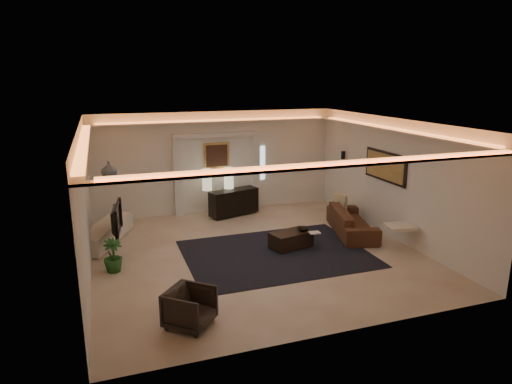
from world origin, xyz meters
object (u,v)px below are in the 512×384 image
object	(u,v)px
console	(234,202)
coffee_table	(291,239)
sofa	(352,221)
armchair	(190,308)

from	to	relation	value
console	coffee_table	size ratio (longest dim) A/B	1.50
sofa	coffee_table	xyz separation A→B (m)	(-1.84, -0.41, -0.10)
coffee_table	armchair	size ratio (longest dim) A/B	1.36
console	armchair	size ratio (longest dim) A/B	2.05
console	armchair	xyz separation A→B (m)	(-2.31, -5.42, -0.09)
console	armchair	world-z (taller)	console
sofa	coffee_table	size ratio (longest dim) A/B	2.26
sofa	coffee_table	bearing A→B (deg)	117.91
coffee_table	armchair	distance (m)	3.85
sofa	armchair	bearing A→B (deg)	137.91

